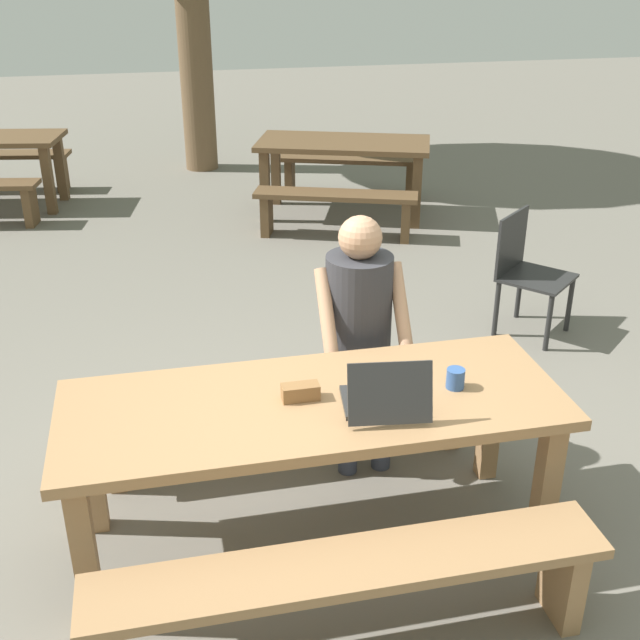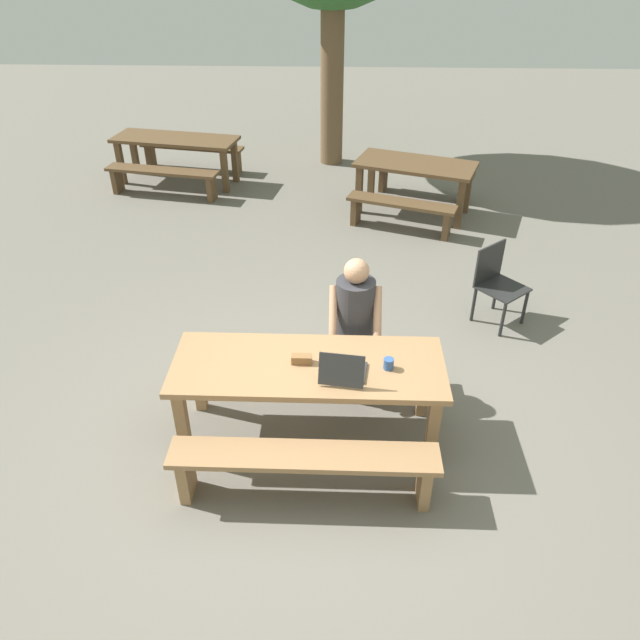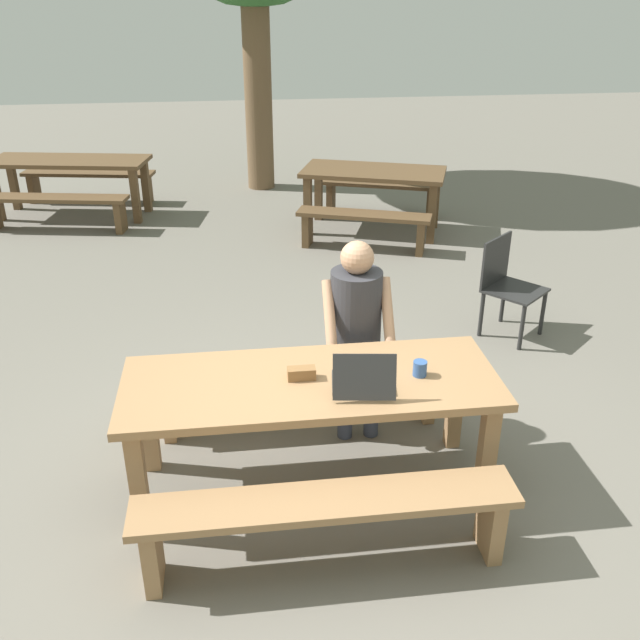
{
  "view_description": "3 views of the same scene",
  "coord_description": "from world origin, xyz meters",
  "px_view_note": "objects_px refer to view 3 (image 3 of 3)",
  "views": [
    {
      "loc": [
        -0.59,
        -2.85,
        2.52
      ],
      "look_at": [
        0.08,
        0.25,
        1.01
      ],
      "focal_mm": 44.75,
      "sensor_mm": 36.0,
      "label": 1
    },
    {
      "loc": [
        0.23,
        -3.76,
        3.69
      ],
      "look_at": [
        0.08,
        0.25,
        1.01
      ],
      "focal_mm": 34.06,
      "sensor_mm": 36.0,
      "label": 2
    },
    {
      "loc": [
        -0.38,
        -3.43,
        2.83
      ],
      "look_at": [
        0.08,
        0.25,
        1.01
      ],
      "focal_mm": 39.53,
      "sensor_mm": 36.0,
      "label": 3
    }
  ],
  "objects_px": {
    "person_seated": "(356,322)",
    "picnic_table_mid": "(69,168)",
    "picnic_table_rear": "(373,180)",
    "picnic_table_front": "(311,395)",
    "small_pouch": "(302,373)",
    "coffee_mug": "(420,368)",
    "plastic_chair": "(507,284)",
    "laptop": "(363,380)"
  },
  "relations": [
    {
      "from": "small_pouch",
      "to": "picnic_table_mid",
      "type": "distance_m",
      "value": 6.23
    },
    {
      "from": "small_pouch",
      "to": "picnic_table_mid",
      "type": "xyz_separation_m",
      "value": [
        -2.37,
        5.76,
        -0.17
      ]
    },
    {
      "from": "plastic_chair",
      "to": "picnic_table_mid",
      "type": "xyz_separation_m",
      "value": [
        -4.32,
        3.92,
        0.17
      ]
    },
    {
      "from": "picnic_table_mid",
      "to": "small_pouch",
      "type": "bearing_deg",
      "value": -57.34
    },
    {
      "from": "laptop",
      "to": "plastic_chair",
      "type": "xyz_separation_m",
      "value": [
        1.63,
        2.0,
        -0.36
      ]
    },
    {
      "from": "picnic_table_front",
      "to": "person_seated",
      "type": "distance_m",
      "value": 0.75
    },
    {
      "from": "laptop",
      "to": "person_seated",
      "type": "height_order",
      "value": "person_seated"
    },
    {
      "from": "person_seated",
      "to": "picnic_table_rear",
      "type": "bearing_deg",
      "value": 77.26
    },
    {
      "from": "person_seated",
      "to": "picnic_table_rear",
      "type": "xyz_separation_m",
      "value": [
        0.92,
        4.06,
        -0.15
      ]
    },
    {
      "from": "laptop",
      "to": "person_seated",
      "type": "relative_size",
      "value": 0.28
    },
    {
      "from": "coffee_mug",
      "to": "plastic_chair",
      "type": "height_order",
      "value": "plastic_chair"
    },
    {
      "from": "plastic_chair",
      "to": "picnic_table_rear",
      "type": "bearing_deg",
      "value": 61.0
    },
    {
      "from": "picnic_table_rear",
      "to": "person_seated",
      "type": "bearing_deg",
      "value": -83.04
    },
    {
      "from": "small_pouch",
      "to": "picnic_table_rear",
      "type": "relative_size",
      "value": 0.09
    },
    {
      "from": "picnic_table_rear",
      "to": "picnic_table_front",
      "type": "bearing_deg",
      "value": -85.68
    },
    {
      "from": "laptop",
      "to": "person_seated",
      "type": "bearing_deg",
      "value": -89.89
    },
    {
      "from": "coffee_mug",
      "to": "small_pouch",
      "type": "bearing_deg",
      "value": 175.92
    },
    {
      "from": "picnic_table_front",
      "to": "person_seated",
      "type": "xyz_separation_m",
      "value": [
        0.37,
        0.63,
        0.13
      ]
    },
    {
      "from": "person_seated",
      "to": "picnic_table_mid",
      "type": "bearing_deg",
      "value": 118.57
    },
    {
      "from": "plastic_chair",
      "to": "laptop",
      "type": "bearing_deg",
      "value": -170.12
    },
    {
      "from": "laptop",
      "to": "plastic_chair",
      "type": "height_order",
      "value": "laptop"
    },
    {
      "from": "picnic_table_front",
      "to": "picnic_table_rear",
      "type": "distance_m",
      "value": 4.87
    },
    {
      "from": "picnic_table_front",
      "to": "laptop",
      "type": "xyz_separation_m",
      "value": [
        0.27,
        -0.15,
        0.17
      ]
    },
    {
      "from": "small_pouch",
      "to": "picnic_table_rear",
      "type": "xyz_separation_m",
      "value": [
        1.34,
        4.68,
        -0.16
      ]
    },
    {
      "from": "small_pouch",
      "to": "laptop",
      "type": "bearing_deg",
      "value": -27.59
    },
    {
      "from": "picnic_table_front",
      "to": "small_pouch",
      "type": "xyz_separation_m",
      "value": [
        -0.05,
        0.02,
        0.14
      ]
    },
    {
      "from": "picnic_table_mid",
      "to": "picnic_table_rear",
      "type": "relative_size",
      "value": 1.12
    },
    {
      "from": "picnic_table_front",
      "to": "picnic_table_mid",
      "type": "xyz_separation_m",
      "value": [
        -2.42,
        5.77,
        -0.03
      ]
    },
    {
      "from": "small_pouch",
      "to": "coffee_mug",
      "type": "xyz_separation_m",
      "value": [
        0.68,
        -0.05,
        0.01
      ]
    },
    {
      "from": "picnic_table_rear",
      "to": "coffee_mug",
      "type": "bearing_deg",
      "value": -78.32
    },
    {
      "from": "small_pouch",
      "to": "picnic_table_front",
      "type": "bearing_deg",
      "value": -16.48
    },
    {
      "from": "plastic_chair",
      "to": "person_seated",
      "type": "bearing_deg",
      "value": 177.49
    },
    {
      "from": "person_seated",
      "to": "picnic_table_mid",
      "type": "height_order",
      "value": "person_seated"
    },
    {
      "from": "picnic_table_front",
      "to": "person_seated",
      "type": "relative_size",
      "value": 1.61
    },
    {
      "from": "laptop",
      "to": "picnic_table_rear",
      "type": "distance_m",
      "value": 4.96
    },
    {
      "from": "small_pouch",
      "to": "coffee_mug",
      "type": "relative_size",
      "value": 1.78
    },
    {
      "from": "picnic_table_front",
      "to": "picnic_table_rear",
      "type": "height_order",
      "value": "picnic_table_front"
    },
    {
      "from": "coffee_mug",
      "to": "picnic_table_mid",
      "type": "xyz_separation_m",
      "value": [
        -3.05,
        5.81,
        -0.18
      ]
    },
    {
      "from": "small_pouch",
      "to": "person_seated",
      "type": "distance_m",
      "value": 0.75
    },
    {
      "from": "coffee_mug",
      "to": "picnic_table_rear",
      "type": "relative_size",
      "value": 0.05
    },
    {
      "from": "picnic_table_mid",
      "to": "plastic_chair",
      "type": "bearing_deg",
      "value": -31.95
    },
    {
      "from": "laptop",
      "to": "coffee_mug",
      "type": "relative_size",
      "value": 4.22
    }
  ]
}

